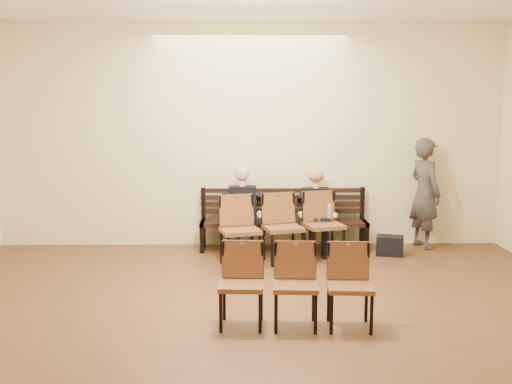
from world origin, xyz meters
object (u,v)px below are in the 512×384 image
at_px(seated_man, 242,211).
at_px(water_bottle, 329,219).
at_px(chair_row_front, 283,228).
at_px(bench, 284,235).
at_px(passerby, 425,185).
at_px(bag, 390,245).
at_px(chair_row_back, 295,286).
at_px(seated_woman, 316,214).
at_px(laptop, 240,217).

distance_m(seated_man, water_bottle, 1.33).
relative_size(seated_man, chair_row_front, 0.70).
height_order(bench, passerby, passerby).
relative_size(bench, bag, 6.58).
height_order(bench, water_bottle, water_bottle).
height_order(bag, chair_row_back, chair_row_back).
distance_m(seated_man, seated_woman, 1.13).
bearing_deg(seated_woman, bench, 166.27).
height_order(seated_woman, chair_row_back, seated_woman).
relative_size(seated_man, seated_woman, 1.09).
relative_size(water_bottle, chair_row_front, 0.12).
distance_m(seated_woman, chair_row_back, 3.15).
relative_size(laptop, passerby, 0.16).
xyz_separation_m(seated_woman, laptop, (-1.17, -0.14, -0.00)).
xyz_separation_m(passerby, chair_row_back, (-2.32, -3.32, -0.57)).
height_order(seated_man, chair_row_back, seated_man).
bearing_deg(water_bottle, passerby, 18.19).
height_order(water_bottle, bag, water_bottle).
bearing_deg(water_bottle, bench, 147.32).
xyz_separation_m(laptop, chair_row_back, (0.59, -2.95, -0.15)).
bearing_deg(chair_row_back, seated_woman, 82.76).
relative_size(bag, passerby, 0.20).
relative_size(bench, chair_row_front, 1.46).
relative_size(seated_man, water_bottle, 5.68).
height_order(bench, bag, bench).
bearing_deg(seated_woman, laptop, -173.01).
distance_m(bench, passerby, 2.35).
bearing_deg(water_bottle, chair_row_back, -104.93).
xyz_separation_m(water_bottle, bag, (0.92, 0.03, -0.41)).
bearing_deg(chair_row_back, chair_row_front, 92.69).
relative_size(chair_row_front, chair_row_back, 1.17).
distance_m(water_bottle, bag, 1.01).
distance_m(seated_man, bag, 2.28).
bearing_deg(seated_man, laptop, -105.91).
distance_m(water_bottle, passerby, 1.71).
bearing_deg(passerby, laptop, 76.67).
bearing_deg(bench, passerby, 2.58).
xyz_separation_m(seated_man, bag, (2.21, -0.26, -0.48)).
relative_size(seated_woman, water_bottle, 5.20).
height_order(seated_man, seated_woman, seated_man).
relative_size(bench, seated_man, 2.08).
xyz_separation_m(water_bottle, chair_row_front, (-0.71, -0.34, -0.07)).
xyz_separation_m(laptop, water_bottle, (1.33, -0.15, -0.01)).
distance_m(laptop, bag, 2.30).
height_order(seated_woman, passerby, passerby).
bearing_deg(seated_woman, bag, -13.76).
relative_size(water_bottle, bag, 0.56).
bearing_deg(seated_man, passerby, 4.40).
height_order(bench, laptop, laptop).
bearing_deg(chair_row_front, seated_man, 117.10).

